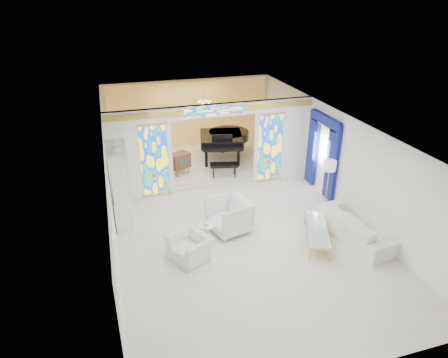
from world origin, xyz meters
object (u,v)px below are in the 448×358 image
object	(u,v)px
armchair_right	(229,216)
tv_console	(180,161)
armchair_left	(190,247)
coffee_table	(317,229)
china_cabinet	(120,186)
sofa	(355,226)
grand_piano	(225,138)

from	to	relation	value
armchair_right	tv_console	size ratio (longest dim) A/B	1.34
armchair_left	coffee_table	size ratio (longest dim) A/B	0.50
armchair_left	coffee_table	xyz separation A→B (m)	(3.53, -0.26, 0.07)
coffee_table	china_cabinet	bearing A→B (deg)	152.31
china_cabinet	coffee_table	distance (m)	5.76
china_cabinet	armchair_left	bearing A→B (deg)	-57.65
sofa	coffee_table	distance (m)	1.12
sofa	tv_console	xyz separation A→B (m)	(-3.95, 5.27, 0.33)
sofa	armchair_left	bearing A→B (deg)	77.16
armchair_left	sofa	size ratio (longest dim) A/B	0.39
china_cabinet	sofa	bearing A→B (deg)	-24.39
china_cabinet	sofa	xyz separation A→B (m)	(6.17, -2.80, -0.80)
armchair_left	china_cabinet	bearing A→B (deg)	-175.63
coffee_table	sofa	bearing A→B (deg)	-7.37
armchair_right	sofa	world-z (taller)	armchair_right
tv_console	coffee_table	bearing A→B (deg)	-85.42
armchair_right	tv_console	distance (m)	3.98
armchair_right	sofa	distance (m)	3.55
armchair_right	tv_console	world-z (taller)	armchair_right
armchair_right	grand_piano	world-z (taller)	grand_piano
grand_piano	tv_console	size ratio (longest dim) A/B	3.93
armchair_right	sofa	size ratio (longest dim) A/B	0.43
armchair_right	coffee_table	distance (m)	2.48
sofa	coffee_table	world-z (taller)	sofa
sofa	grand_piano	distance (m)	6.61
china_cabinet	sofa	distance (m)	6.82
armchair_right	sofa	bearing A→B (deg)	53.41
coffee_table	tv_console	world-z (taller)	tv_console
china_cabinet	armchair_left	size ratio (longest dim) A/B	2.72
china_cabinet	grand_piano	bearing A→B (deg)	39.51
grand_piano	armchair_left	bearing A→B (deg)	-102.14
sofa	grand_piano	xyz separation A→B (m)	(-1.93, 6.29, 0.64)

